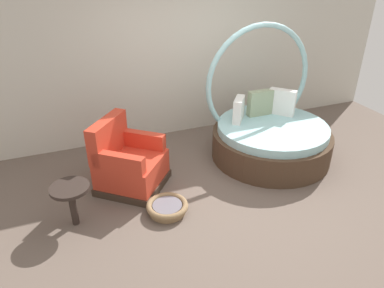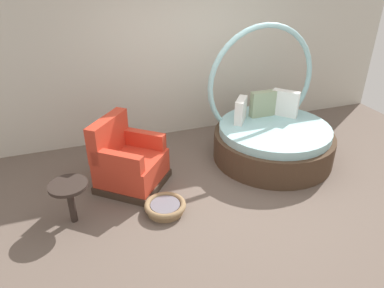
{
  "view_description": "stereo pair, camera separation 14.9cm",
  "coord_description": "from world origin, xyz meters",
  "px_view_note": "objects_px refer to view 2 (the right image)",
  "views": [
    {
      "loc": [
        -1.84,
        -3.44,
        2.79
      ],
      "look_at": [
        -0.31,
        0.46,
        0.55
      ],
      "focal_mm": 33.41,
      "sensor_mm": 36.0,
      "label": 1
    },
    {
      "loc": [
        -1.7,
        -3.5,
        2.79
      ],
      "look_at": [
        -0.31,
        0.46,
        0.55
      ],
      "focal_mm": 33.41,
      "sensor_mm": 36.0,
      "label": 2
    }
  ],
  "objects_px": {
    "red_armchair": "(128,163)",
    "pet_basket": "(165,207)",
    "side_table": "(69,191)",
    "round_daybed": "(271,134)"
  },
  "relations": [
    {
      "from": "pet_basket",
      "to": "side_table",
      "type": "bearing_deg",
      "value": 169.65
    },
    {
      "from": "round_daybed",
      "to": "pet_basket",
      "type": "xyz_separation_m",
      "value": [
        -1.9,
        -0.79,
        -0.31
      ]
    },
    {
      "from": "pet_basket",
      "to": "side_table",
      "type": "xyz_separation_m",
      "value": [
        -1.06,
        0.19,
        0.35
      ]
    },
    {
      "from": "red_armchair",
      "to": "pet_basket",
      "type": "xyz_separation_m",
      "value": [
        0.3,
        -0.74,
        -0.26
      ]
    },
    {
      "from": "round_daybed",
      "to": "side_table",
      "type": "height_order",
      "value": "round_daybed"
    },
    {
      "from": "round_daybed",
      "to": "pet_basket",
      "type": "relative_size",
      "value": 3.81
    },
    {
      "from": "red_armchair",
      "to": "pet_basket",
      "type": "height_order",
      "value": "red_armchair"
    },
    {
      "from": "red_armchair",
      "to": "round_daybed",
      "type": "bearing_deg",
      "value": 1.32
    },
    {
      "from": "red_armchair",
      "to": "pet_basket",
      "type": "relative_size",
      "value": 2.2
    },
    {
      "from": "red_armchair",
      "to": "side_table",
      "type": "bearing_deg",
      "value": -144.27
    }
  ]
}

